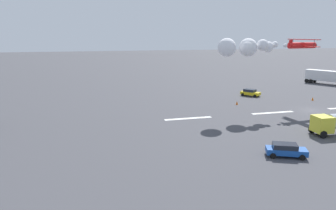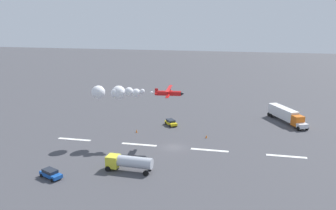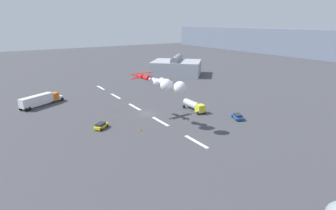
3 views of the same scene
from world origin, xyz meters
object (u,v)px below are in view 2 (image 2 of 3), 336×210
at_px(semi_truck_orange, 286,114).
at_px(traffic_cone_near, 206,136).
at_px(followme_car_yellow, 171,122).
at_px(stunt_biplane_red, 120,93).
at_px(fuel_tanker_truck, 129,162).
at_px(traffic_cone_far, 137,131).
at_px(airport_staff_sedan, 51,173).

bearing_deg(semi_truck_orange, traffic_cone_near, 41.71).
height_order(followme_car_yellow, traffic_cone_near, followme_car_yellow).
relative_size(stunt_biplane_red, fuel_tanker_truck, 2.33).
height_order(stunt_biplane_red, followme_car_yellow, stunt_biplane_red).
bearing_deg(traffic_cone_far, airport_staff_sedan, 74.73).
distance_m(followme_car_yellow, traffic_cone_near, 12.84).
bearing_deg(followme_car_yellow, stunt_biplane_red, 59.94).
distance_m(fuel_tanker_truck, airport_staff_sedan, 13.79).
distance_m(followme_car_yellow, traffic_cone_far, 10.34).
height_order(fuel_tanker_truck, followme_car_yellow, fuel_tanker_truck).
relative_size(stunt_biplane_red, followme_car_yellow, 4.62).
relative_size(semi_truck_orange, followme_car_yellow, 3.25).
bearing_deg(traffic_cone_far, fuel_tanker_truck, 103.70).
bearing_deg(semi_truck_orange, followme_car_yellow, 17.74).
xyz_separation_m(fuel_tanker_truck, followme_car_yellow, (-1.80, -28.90, -0.93)).
distance_m(semi_truck_orange, fuel_tanker_truck, 49.56).
bearing_deg(semi_truck_orange, airport_staff_sedan, 45.06).
distance_m(airport_staff_sedan, traffic_cone_near, 36.22).
xyz_separation_m(followme_car_yellow, traffic_cone_near, (-10.14, 7.86, -0.44)).
height_order(fuel_tanker_truck, traffic_cone_far, fuel_tanker_truck).
bearing_deg(traffic_cone_far, stunt_biplane_red, 78.29).
xyz_separation_m(semi_truck_orange, airport_staff_sedan, (43.92, 44.01, -1.32)).
relative_size(followme_car_yellow, traffic_cone_far, 5.87).
xyz_separation_m(fuel_tanker_truck, traffic_cone_far, (5.19, -21.30, -1.36)).
bearing_deg(fuel_tanker_truck, traffic_cone_far, -76.30).
xyz_separation_m(traffic_cone_near, traffic_cone_far, (17.13, -0.25, 0.00)).
bearing_deg(traffic_cone_near, airport_staff_sedan, 47.46).
bearing_deg(semi_truck_orange, stunt_biplane_red, 32.31).
bearing_deg(semi_truck_orange, fuel_tanker_truck, 50.73).
height_order(semi_truck_orange, traffic_cone_far, semi_truck_orange).
relative_size(stunt_biplane_red, traffic_cone_near, 27.15).
xyz_separation_m(semi_truck_orange, traffic_cone_far, (36.57, 17.07, -1.75)).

